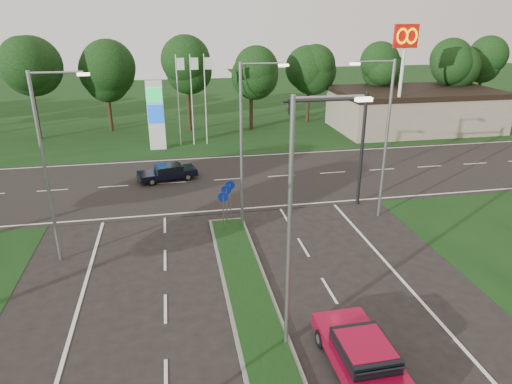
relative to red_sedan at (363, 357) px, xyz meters
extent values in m
cube|color=black|center=(-2.92, 50.86, -0.70)|extent=(160.00, 50.00, 0.02)
cube|color=black|center=(-2.92, 19.86, -0.70)|extent=(160.00, 12.00, 0.02)
cube|color=gray|center=(19.08, 31.86, 1.30)|extent=(16.00, 9.00, 4.00)
cylinder|color=gray|center=(-2.12, 1.86, 3.80)|extent=(0.16, 0.16, 9.00)
cylinder|color=gray|center=(-1.02, 1.86, 8.20)|extent=(2.20, 0.10, 0.10)
cube|color=#FFF2CC|center=(0.08, 1.86, 8.10)|extent=(0.50, 0.22, 0.12)
cylinder|color=gray|center=(-2.12, 11.86, 3.80)|extent=(0.16, 0.16, 9.00)
cylinder|color=gray|center=(-1.02, 11.86, 8.20)|extent=(2.20, 0.10, 0.10)
cube|color=#FFF2CC|center=(0.08, 11.86, 8.10)|extent=(0.50, 0.22, 0.12)
cylinder|color=gray|center=(-11.42, 9.86, 3.80)|extent=(0.16, 0.16, 9.00)
cylinder|color=gray|center=(-10.32, 9.86, 8.20)|extent=(2.20, 0.10, 0.10)
cube|color=#FFF2CC|center=(-9.22, 9.86, 8.10)|extent=(0.50, 0.22, 0.12)
cylinder|color=gray|center=(6.08, 11.86, 3.80)|extent=(0.16, 0.16, 9.00)
cylinder|color=gray|center=(4.98, 11.86, 8.20)|extent=(2.20, 0.10, 0.10)
cube|color=#FFF2CC|center=(3.88, 11.86, 8.10)|extent=(0.50, 0.22, 0.12)
cylinder|color=black|center=(5.58, 13.86, 2.80)|extent=(0.20, 0.20, 7.00)
cylinder|color=black|center=(3.08, 13.86, 5.90)|extent=(5.00, 0.14, 0.14)
cube|color=black|center=(1.08, 13.86, 5.60)|extent=(0.28, 0.28, 0.90)
sphere|color=#FF190C|center=(1.08, 13.68, 5.90)|extent=(0.20, 0.20, 0.20)
cylinder|color=gray|center=(-3.22, 11.36, 0.40)|extent=(0.06, 0.06, 2.20)
cylinder|color=#0C26A5|center=(-3.22, 11.36, 1.40)|extent=(0.56, 0.04, 0.56)
cylinder|color=gray|center=(-2.92, 12.36, 0.40)|extent=(0.06, 0.06, 2.20)
cylinder|color=#0C26A5|center=(-2.92, 12.36, 1.40)|extent=(0.56, 0.04, 0.56)
cylinder|color=gray|center=(-2.62, 13.06, 0.40)|extent=(0.06, 0.06, 2.20)
cylinder|color=#0C26A5|center=(-2.62, 13.06, 1.40)|extent=(0.56, 0.04, 0.56)
cube|color=silver|center=(-6.92, 28.86, 2.30)|extent=(1.40, 0.30, 6.00)
cube|color=#0CA53F|center=(-6.92, 28.68, 4.10)|extent=(1.30, 0.08, 1.20)
cube|color=#0C3FBF|center=(-6.92, 28.68, 2.50)|extent=(1.30, 0.08, 1.60)
cylinder|color=silver|center=(-4.92, 29.86, 3.30)|extent=(0.08, 0.08, 8.00)
cube|color=#B2D8B2|center=(-4.57, 29.86, 6.50)|extent=(0.70, 0.02, 1.00)
cylinder|color=silver|center=(-3.72, 29.86, 3.30)|extent=(0.08, 0.08, 8.00)
cube|color=#B2D8B2|center=(-3.37, 29.86, 6.50)|extent=(0.70, 0.02, 1.00)
cylinder|color=silver|center=(-2.52, 29.86, 3.30)|extent=(0.08, 0.08, 8.00)
cube|color=#B2D8B2|center=(-2.17, 29.86, 6.50)|extent=(0.70, 0.02, 1.00)
cylinder|color=silver|center=(15.08, 27.86, 4.30)|extent=(0.30, 0.30, 10.00)
cube|color=#BF0C07|center=(15.08, 27.86, 8.70)|extent=(2.20, 0.35, 2.00)
torus|color=#FFC600|center=(14.63, 27.64, 8.70)|extent=(1.06, 0.16, 1.06)
torus|color=#FFC600|center=(15.53, 27.64, 8.70)|extent=(1.06, 0.16, 1.06)
cylinder|color=black|center=(-2.92, 35.86, 1.50)|extent=(0.36, 0.36, 4.40)
sphere|color=black|center=(-2.92, 35.86, 5.80)|extent=(6.00, 6.00, 6.00)
sphere|color=black|center=(-2.62, 35.66, 6.80)|extent=(4.80, 4.80, 4.80)
cube|color=maroon|center=(0.00, 0.02, -0.11)|extent=(2.04, 4.80, 0.49)
cube|color=black|center=(0.00, -0.07, 0.36)|extent=(1.70, 2.13, 0.45)
cube|color=maroon|center=(0.00, -0.07, 0.58)|extent=(1.59, 1.74, 0.04)
cylinder|color=black|center=(-0.92, 1.53, -0.37)|extent=(0.23, 0.67, 0.67)
cylinder|color=black|center=(0.86, 1.57, -0.37)|extent=(0.23, 0.67, 0.67)
cube|color=black|center=(-6.18, 20.57, -0.20)|extent=(4.32, 2.54, 0.41)
cube|color=black|center=(-6.11, 20.59, 0.20)|extent=(2.06, 1.78, 0.39)
cube|color=black|center=(-6.11, 20.59, 0.39)|extent=(1.72, 1.62, 0.04)
cylinder|color=black|center=(-7.27, 19.54, -0.42)|extent=(0.60, 0.31, 0.57)
cylinder|color=black|center=(-7.61, 20.99, -0.42)|extent=(0.60, 0.31, 0.57)
cylinder|color=black|center=(-4.75, 20.14, -0.42)|extent=(0.60, 0.31, 0.57)
cylinder|color=black|center=(-5.10, 21.59, -0.42)|extent=(0.60, 0.31, 0.57)
camera|label=1|loc=(-5.68, -11.11, 10.50)|focal=32.00mm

